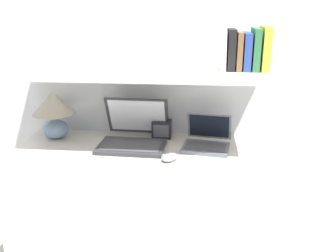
# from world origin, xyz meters

# --- Properties ---
(wall_back) EXTENTS (6.00, 0.05, 2.40)m
(wall_back) POSITION_xyz_m (0.00, 0.65, 1.20)
(wall_back) COLOR silver
(wall_back) RESTS_ON ground_plane
(desk) EXTENTS (1.36, 0.59, 0.75)m
(desk) POSITION_xyz_m (0.00, 0.29, 0.38)
(desk) COLOR silver
(desk) RESTS_ON ground_plane
(back_riser) EXTENTS (1.36, 0.04, 1.16)m
(back_riser) POSITION_xyz_m (0.00, 0.61, 0.58)
(back_riser) COLOR silver
(back_riser) RESTS_ON ground_plane
(shelf) EXTENTS (1.36, 0.53, 0.03)m
(shelf) POSITION_xyz_m (0.00, 0.36, 1.17)
(shelf) COLOR silver
(shelf) RESTS_ON back_riser
(table_lamp) EXTENTS (0.24, 0.24, 0.28)m
(table_lamp) POSITION_xyz_m (-0.52, 0.43, 0.93)
(table_lamp) COLOR #7593B2
(table_lamp) RESTS_ON desk
(laptop_large) EXTENTS (0.37, 0.35, 0.25)m
(laptop_large) POSITION_xyz_m (-0.04, 0.37, 0.81)
(laptop_large) COLOR #333338
(laptop_large) RESTS_ON desk
(laptop_small) EXTENTS (0.28, 0.27, 0.17)m
(laptop_small) POSITION_xyz_m (0.36, 0.36, 0.79)
(laptop_small) COLOR slate
(laptop_small) RESTS_ON desk
(computer_mouse) EXTENTS (0.11, 0.12, 0.03)m
(computer_mouse) POSITION_xyz_m (0.18, 0.17, 0.77)
(computer_mouse) COLOR #99999E
(computer_mouse) RESTS_ON desk
(router_box) EXTENTS (0.11, 0.08, 0.11)m
(router_box) POSITION_xyz_m (0.10, 0.50, 0.81)
(router_box) COLOR black
(router_box) RESTS_ON desk
(book_yellow) EXTENTS (0.04, 0.18, 0.21)m
(book_yellow) POSITION_xyz_m (0.63, 0.36, 1.29)
(book_yellow) COLOR gold
(book_yellow) RESTS_ON shelf
(book_green) EXTENTS (0.03, 0.17, 0.20)m
(book_green) POSITION_xyz_m (0.59, 0.36, 1.29)
(book_green) COLOR #2D7042
(book_green) RESTS_ON shelf
(book_blue) EXTENTS (0.04, 0.17, 0.18)m
(book_blue) POSITION_xyz_m (0.54, 0.36, 1.28)
(book_blue) COLOR #284293
(book_blue) RESTS_ON shelf
(book_brown) EXTENTS (0.03, 0.17, 0.19)m
(book_brown) POSITION_xyz_m (0.51, 0.36, 1.28)
(book_brown) COLOR brown
(book_brown) RESTS_ON shelf
(book_black) EXTENTS (0.04, 0.16, 0.20)m
(book_black) POSITION_xyz_m (0.47, 0.36, 1.29)
(book_black) COLOR black
(book_black) RESTS_ON shelf
(book_white) EXTENTS (0.03, 0.17, 0.20)m
(book_white) POSITION_xyz_m (0.43, 0.36, 1.28)
(book_white) COLOR silver
(book_white) RESTS_ON shelf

